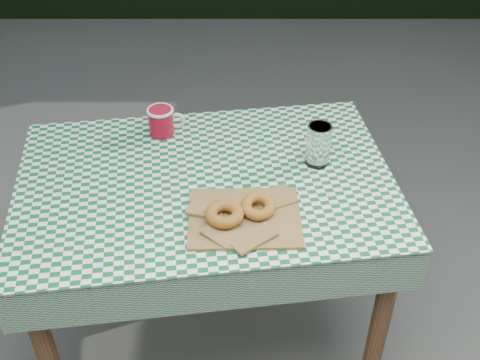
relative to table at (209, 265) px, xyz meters
name	(u,v)px	position (x,y,z in m)	size (l,w,h in m)	color
ground	(201,314)	(-0.05, 0.09, -0.38)	(60.00, 60.00, 0.00)	#575752
table	(209,265)	(0.00, 0.00, 0.00)	(1.14, 0.76, 0.75)	brown
tablecloth	(206,181)	(0.00, 0.00, 0.38)	(1.16, 0.78, 0.01)	#0D5626
paper_bag	(245,217)	(0.12, -0.18, 0.39)	(0.32, 0.26, 0.02)	olive
bagel_front	(224,214)	(0.06, -0.20, 0.42)	(0.11, 0.11, 0.03)	olive
bagel_back	(258,206)	(0.16, -0.16, 0.41)	(0.10, 0.10, 0.03)	#A17221
coffee_mug	(161,121)	(-0.16, 0.26, 0.43)	(0.17, 0.17, 0.10)	maroon
drinking_glass	(318,145)	(0.35, 0.09, 0.45)	(0.08, 0.08, 0.14)	white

